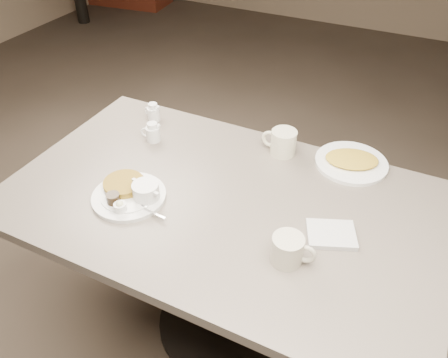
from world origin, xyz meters
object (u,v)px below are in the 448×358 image
at_px(diner_table, 222,232).
at_px(main_plate, 131,193).
at_px(hash_plate, 351,161).
at_px(creamer_right, 153,113).
at_px(coffee_mug_far, 282,142).
at_px(coffee_mug_near, 289,249).
at_px(creamer_left, 153,133).

bearing_deg(diner_table, main_plate, -154.43).
xyz_separation_m(diner_table, hash_plate, (0.36, 0.39, 0.18)).
bearing_deg(creamer_right, coffee_mug_far, 1.11).
bearing_deg(coffee_mug_near, creamer_left, 152.82).
xyz_separation_m(main_plate, coffee_mug_near, (0.58, -0.03, 0.02)).
bearing_deg(coffee_mug_far, hash_plate, 9.75).
height_order(coffee_mug_near, creamer_left, coffee_mug_near).
bearing_deg(coffee_mug_near, creamer_right, 147.88).
distance_m(main_plate, hash_plate, 0.82).
distance_m(coffee_mug_far, creamer_right, 0.59).
distance_m(diner_table, creamer_left, 0.50).
height_order(creamer_left, creamer_right, same).
relative_size(main_plate, creamer_right, 3.85).
relative_size(main_plate, hash_plate, 0.95).
bearing_deg(creamer_right, hash_plate, 3.81).
distance_m(diner_table, coffee_mug_far, 0.42).
distance_m(main_plate, creamer_right, 0.51).
xyz_separation_m(coffee_mug_far, hash_plate, (0.26, 0.05, -0.04)).
bearing_deg(diner_table, hash_plate, 47.65).
distance_m(diner_table, hash_plate, 0.56).
xyz_separation_m(coffee_mug_near, coffee_mug_far, (-0.21, 0.51, 0.00)).
xyz_separation_m(diner_table, creamer_left, (-0.41, 0.20, 0.21)).
height_order(main_plate, creamer_left, creamer_left).
distance_m(main_plate, creamer_left, 0.36).
height_order(main_plate, creamer_right, creamer_right).
distance_m(main_plate, coffee_mug_far, 0.61).
bearing_deg(creamer_left, creamer_right, 122.31).
height_order(creamer_left, hash_plate, creamer_left).
height_order(creamer_right, hash_plate, creamer_right).
bearing_deg(hash_plate, diner_table, -132.35).
relative_size(diner_table, coffee_mug_near, 10.80).
height_order(coffee_mug_far, creamer_right, coffee_mug_far).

